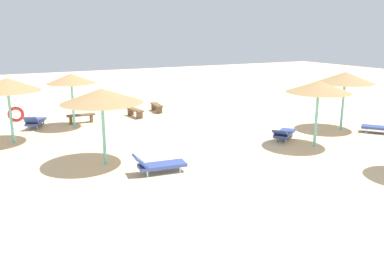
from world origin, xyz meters
name	(u,v)px	position (x,y,z in m)	size (l,w,h in m)	color
ground_plane	(233,182)	(0.00, 0.00, 0.00)	(80.00, 80.00, 0.00)	beige
parasol_0	(319,87)	(5.42, 1.83, 2.63)	(2.72, 2.72, 2.89)	#6BC6BC
parasol_1	(71,79)	(-3.22, 10.24, 2.56)	(2.45, 2.45, 2.82)	#6BC6BC
parasol_3	(102,96)	(-3.35, 3.67, 2.63)	(3.00, 3.00, 2.90)	#6BC6BC
parasol_4	(345,78)	(8.84, 3.50, 2.67)	(2.84, 2.84, 2.96)	#6BC6BC
parasol_5	(7,85)	(-6.26, 8.47, 2.63)	(2.81, 2.81, 2.95)	#6BC6BC
lounger_0	(284,133)	(4.96, 3.33, 0.31)	(1.93, 1.63, 0.65)	#33478C
lounger_1	(35,121)	(-5.04, 11.19, 0.32)	(1.31, 1.97, 0.76)	#33478C
lounger_3	(158,165)	(-1.91, 1.90, 0.32)	(1.93, 0.84, 0.75)	#33478C
lounger_4	(383,127)	(10.07, 1.98, 0.31)	(1.68, 1.89, 0.68)	#33478C
bench_0	(157,106)	(2.19, 12.08, 0.35)	(0.54, 1.53, 0.49)	brown
bench_1	(135,111)	(0.45, 11.20, 0.35)	(0.62, 1.54, 0.49)	brown
bench_2	(81,117)	(-2.68, 11.11, 0.35)	(1.51, 0.45, 0.49)	brown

